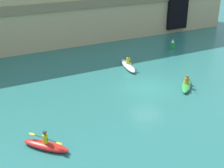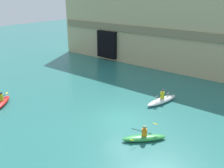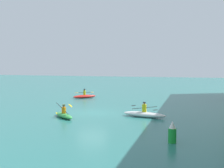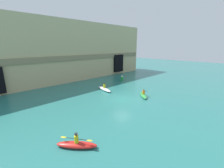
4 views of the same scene
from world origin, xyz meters
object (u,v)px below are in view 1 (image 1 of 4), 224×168
at_px(marker_buoy, 172,45).
at_px(kayak_white, 128,65).
at_px(kayak_red, 46,145).
at_px(kayak_green, 186,85).

bearing_deg(marker_buoy, kayak_white, -159.57).
relative_size(kayak_red, marker_buoy, 2.22).
distance_m(kayak_white, kayak_red, 13.93).
distance_m(kayak_green, kayak_white, 6.39).
bearing_deg(kayak_red, marker_buoy, 81.80).
bearing_deg(kayak_white, kayak_green, 30.20).
bearing_deg(kayak_red, kayak_green, 61.61).
bearing_deg(kayak_green, kayak_white, -118.34).
xyz_separation_m(kayak_green, kayak_red, (-12.58, -2.86, 0.00)).
bearing_deg(marker_buoy, kayak_green, -121.50).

